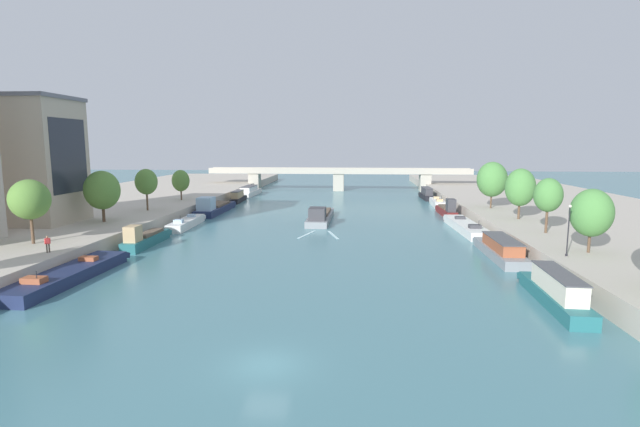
# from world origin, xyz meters

# --- Properties ---
(ground_plane) EXTENTS (400.00, 400.00, 0.00)m
(ground_plane) POSITION_xyz_m (0.00, 0.00, 0.00)
(ground_plane) COLOR teal
(quay_left) EXTENTS (36.00, 170.00, 1.99)m
(quay_left) POSITION_xyz_m (-40.83, 55.00, 0.99)
(quay_left) COLOR #B7AD9E
(quay_left) RESTS_ON ground
(quay_right) EXTENTS (36.00, 170.00, 1.99)m
(quay_right) POSITION_xyz_m (40.83, 55.00, 0.99)
(quay_right) COLOR #B7AD9E
(quay_right) RESTS_ON ground
(barge_midriver) EXTENTS (3.55, 17.35, 2.80)m
(barge_midriver) POSITION_xyz_m (-0.93, 50.84, 0.83)
(barge_midriver) COLOR gray
(barge_midriver) RESTS_ON ground
(wake_behind_barge) EXTENTS (5.60, 5.91, 0.03)m
(wake_behind_barge) POSITION_xyz_m (-0.04, 39.06, 0.01)
(wake_behind_barge) COLOR silver
(wake_behind_barge) RESTS_ON ground
(moored_boat_left_midway) EXTENTS (3.70, 16.13, 2.21)m
(moored_boat_left_midway) POSITION_xyz_m (-21.08, 15.12, 0.58)
(moored_boat_left_midway) COLOR #1E284C
(moored_boat_left_midway) RESTS_ON ground
(moored_boat_left_upstream) EXTENTS (2.04, 11.10, 3.03)m
(moored_boat_left_upstream) POSITION_xyz_m (-20.75, 30.14, 0.92)
(moored_boat_left_upstream) COLOR #23666B
(moored_boat_left_upstream) RESTS_ON ground
(moored_boat_left_second) EXTENTS (2.60, 12.50, 2.26)m
(moored_boat_left_second) POSITION_xyz_m (-20.59, 43.86, 0.61)
(moored_boat_left_second) COLOR silver
(moored_boat_left_second) RESTS_ON ground
(moored_boat_left_far) EXTENTS (3.41, 16.53, 3.36)m
(moored_boat_left_far) POSITION_xyz_m (-20.78, 58.38, 0.98)
(moored_boat_left_far) COLOR #1E284C
(moored_boat_left_far) RESTS_ON ground
(moored_boat_left_lone) EXTENTS (2.17, 10.55, 2.44)m
(moored_boat_left_lone) POSITION_xyz_m (-20.69, 75.31, 1.01)
(moored_boat_left_lone) COLOR black
(moored_boat_left_lone) RESTS_ON ground
(moored_boat_left_end) EXTENTS (3.19, 14.06, 2.32)m
(moored_boat_left_end) POSITION_xyz_m (-21.16, 88.50, 0.97)
(moored_boat_left_end) COLOR silver
(moored_boat_left_end) RESTS_ON ground
(moored_boat_right_lone) EXTENTS (2.49, 12.31, 2.71)m
(moored_boat_right_lone) POSITION_xyz_m (20.34, 11.81, 1.13)
(moored_boat_right_lone) COLOR #23666B
(moored_boat_right_lone) RESTS_ON ground
(moored_boat_right_midway) EXTENTS (2.76, 13.50, 2.27)m
(moored_boat_right_midway) POSITION_xyz_m (20.76, 27.47, 0.95)
(moored_boat_right_midway) COLOR gray
(moored_boat_right_midway) RESTS_ON ground
(moored_boat_right_second) EXTENTS (3.44, 16.97, 2.28)m
(moored_boat_right_second) POSITION_xyz_m (20.61, 43.84, 0.61)
(moored_boat_right_second) COLOR silver
(moored_boat_right_second) RESTS_ON ground
(moored_boat_right_end) EXTENTS (2.00, 11.45, 3.29)m
(moored_boat_right_end) POSITION_xyz_m (20.58, 58.29, 0.96)
(moored_boat_right_end) COLOR maroon
(moored_boat_right_end) RESTS_ON ground
(moored_boat_right_upstream) EXTENTS (2.48, 10.92, 2.42)m
(moored_boat_right_upstream) POSITION_xyz_m (21.11, 71.28, 0.69)
(moored_boat_right_upstream) COLOR silver
(moored_boat_right_upstream) RESTS_ON ground
(moored_boat_right_downstream) EXTENTS (2.19, 11.03, 2.69)m
(moored_boat_right_downstream) POSITION_xyz_m (20.66, 83.77, 1.12)
(moored_boat_right_downstream) COLOR black
(moored_boat_right_downstream) RESTS_ON ground
(tree_left_far) EXTENTS (4.01, 4.01, 6.75)m
(tree_left_far) POSITION_xyz_m (-28.84, 21.42, 6.64)
(tree_left_far) COLOR brown
(tree_left_far) RESTS_ON quay_left
(tree_left_second) EXTENTS (4.61, 4.61, 6.86)m
(tree_left_second) POSITION_xyz_m (-28.94, 35.65, 6.25)
(tree_left_second) COLOR brown
(tree_left_second) RESTS_ON quay_left
(tree_left_nearest) EXTENTS (3.43, 3.43, 6.53)m
(tree_left_nearest) POSITION_xyz_m (-27.98, 46.94, 6.49)
(tree_left_nearest) COLOR brown
(tree_left_nearest) RESTS_ON quay_left
(tree_left_distant) EXTENTS (3.24, 3.24, 5.60)m
(tree_left_distant) POSITION_xyz_m (-27.93, 61.35, 5.57)
(tree_left_distant) COLOR brown
(tree_left_distant) RESTS_ON quay_left
(tree_right_distant) EXTENTS (3.86, 3.86, 6.16)m
(tree_right_distant) POSITION_xyz_m (27.26, 21.68, 5.85)
(tree_right_distant) COLOR brown
(tree_right_distant) RESTS_ON quay_right
(tree_right_end_of_row) EXTENTS (3.23, 3.23, 6.45)m
(tree_right_end_of_row) POSITION_xyz_m (27.20, 32.00, 6.44)
(tree_right_end_of_row) COLOR brown
(tree_right_end_of_row) RESTS_ON quay_right
(tree_right_nearest) EXTENTS (4.04, 4.04, 7.04)m
(tree_right_nearest) POSITION_xyz_m (27.48, 42.48, 6.41)
(tree_right_nearest) COLOR brown
(tree_right_nearest) RESTS_ON quay_right
(tree_right_second) EXTENTS (4.78, 4.78, 7.54)m
(tree_right_second) POSITION_xyz_m (26.78, 53.90, 6.69)
(tree_right_second) COLOR brown
(tree_right_second) RESTS_ON quay_right
(lamppost_right_bank) EXTENTS (0.28, 0.28, 4.83)m
(lamppost_right_bank) POSITION_xyz_m (24.53, 20.00, 4.63)
(lamppost_right_bank) COLOR black
(lamppost_right_bank) RESTS_ON quay_right
(building_left_tall) EXTENTS (14.48, 9.78, 16.54)m
(building_left_tall) POSITION_xyz_m (-39.52, 34.58, 10.27)
(building_left_tall) COLOR #B2A38E
(building_left_tall) RESTS_ON quay_left
(bridge_far) EXTENTS (69.67, 4.40, 6.06)m
(bridge_far) POSITION_xyz_m (0.00, 102.05, 3.95)
(bridge_far) COLOR #ADA899
(bridge_far) RESTS_ON ground
(person_on_quay) EXTENTS (0.39, 0.41, 1.62)m
(person_on_quay) POSITION_xyz_m (-24.63, 17.62, 2.91)
(person_on_quay) COLOR #473D33
(person_on_quay) RESTS_ON quay_left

